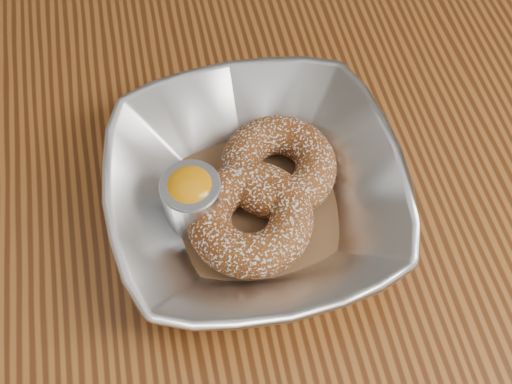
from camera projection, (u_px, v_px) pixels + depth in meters
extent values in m
plane|color=#565659|center=(294.00, 363.00, 1.19)|extent=(4.00, 4.00, 0.00)
cube|color=brown|center=(337.00, 170.00, 0.56)|extent=(1.20, 0.80, 0.04)
imported|color=silver|center=(256.00, 192.00, 0.49)|extent=(0.24, 0.24, 0.06)
cube|color=brown|center=(256.00, 204.00, 0.51)|extent=(0.19, 0.19, 0.00)
torus|color=brown|center=(278.00, 166.00, 0.51)|extent=(0.12, 0.12, 0.03)
torus|color=brown|center=(250.00, 218.00, 0.48)|extent=(0.10, 0.10, 0.04)
cylinder|color=silver|center=(193.00, 201.00, 0.48)|extent=(0.05, 0.05, 0.05)
cylinder|color=gray|center=(192.00, 199.00, 0.48)|extent=(0.05, 0.05, 0.05)
ellipsoid|color=orange|center=(190.00, 189.00, 0.47)|extent=(0.04, 0.04, 0.03)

